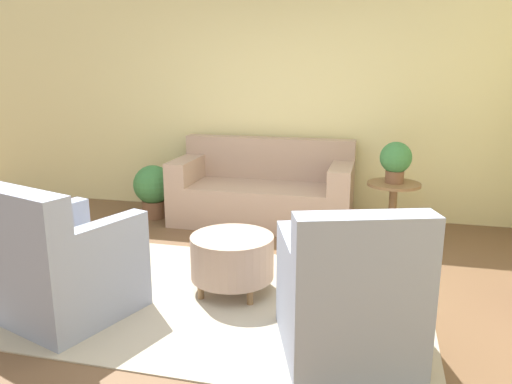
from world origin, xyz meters
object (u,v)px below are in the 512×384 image
at_px(armchair_right, 349,299).
at_px(potted_plant_on_side_table, 396,160).
at_px(armchair_left, 62,268).
at_px(potted_plant_floor, 153,188).
at_px(side_table, 393,201).
at_px(couch, 263,193).
at_px(ottoman_table, 232,257).

xyz_separation_m(armchair_right, potted_plant_on_side_table, (0.30, 2.35, 0.47)).
bearing_deg(armchair_left, potted_plant_floor, 100.64).
xyz_separation_m(side_table, potted_plant_on_side_table, (0.00, 0.00, 0.43)).
height_order(side_table, potted_plant_on_side_table, potted_plant_on_side_table).
height_order(couch, ottoman_table, couch).
height_order(armchair_right, potted_plant_on_side_table, potted_plant_on_side_table).
height_order(ottoman_table, side_table, side_table).
height_order(armchair_right, ottoman_table, armchair_right).
distance_m(armchair_left, potted_plant_floor, 2.51).
bearing_deg(armchair_right, ottoman_table, 144.19).
distance_m(couch, potted_plant_floor, 1.34).
bearing_deg(couch, side_table, -10.13).
distance_m(side_table, potted_plant_floor, 2.79).
relative_size(armchair_left, potted_plant_on_side_table, 2.46).
relative_size(side_table, potted_plant_on_side_table, 1.43).
bearing_deg(potted_plant_on_side_table, potted_plant_floor, 177.58).
distance_m(armchair_right, ottoman_table, 1.19).
bearing_deg(side_table, armchair_left, -134.68).
distance_m(armchair_left, armchair_right, 2.02).
bearing_deg(ottoman_table, armchair_right, -35.81).
relative_size(ottoman_table, potted_plant_floor, 1.04).
height_order(armchair_left, armchair_right, same).
bearing_deg(couch, potted_plant_on_side_table, -10.13).
distance_m(armchair_left, potted_plant_on_side_table, 3.33).
relative_size(armchair_left, potted_plant_floor, 1.64).
bearing_deg(side_table, ottoman_table, -127.37).
height_order(couch, potted_plant_on_side_table, potted_plant_on_side_table).
height_order(armchair_left, potted_plant_on_side_table, potted_plant_on_side_table).
xyz_separation_m(armchair_right, potted_plant_floor, (-2.49, 2.46, -0.02)).
bearing_deg(couch, armchair_right, -66.02).
bearing_deg(armchair_left, side_table, 45.32).
xyz_separation_m(armchair_right, ottoman_table, (-0.96, 0.70, -0.08)).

